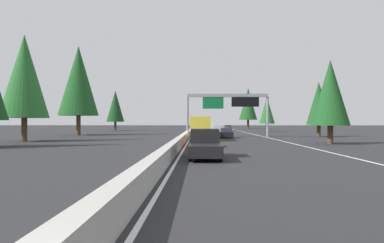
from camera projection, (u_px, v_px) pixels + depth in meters
The scene contains 19 objects.
ground_plane at pixel (191, 135), 61.66m from camera, with size 320.00×320.00×0.00m, color #262628.
median_barrier at pixel (192, 130), 81.66m from camera, with size 180.00×0.56×0.90m, color #ADAAA3.
shoulder_stripe_right at pixel (247, 133), 71.39m from camera, with size 160.00×0.16×0.01m, color silver.
shoulder_stripe_median at pixel (193, 133), 71.65m from camera, with size 160.00×0.16×0.01m, color silver.
sign_gantry_overhead at pixel (229, 103), 52.58m from camera, with size 0.50×12.68×6.64m.
pickup_far_right at pixel (205, 144), 22.30m from camera, with size 5.60×2.00×1.86m.
box_truck_far_center at pixel (200, 127), 43.75m from camera, with size 8.50×2.40×2.95m.
minivan_near_center at pixel (218, 129), 69.22m from camera, with size 5.00×1.95×1.69m.
bus_far_left at pixel (212, 124), 100.39m from camera, with size 11.50×2.55×3.10m.
sedan_near_right at pixel (228, 128), 91.38m from camera, with size 4.40×1.80×1.47m.
sedan_mid_right at pixel (201, 139), 31.79m from camera, with size 4.40×1.80×1.47m.
sedan_distant_b at pixel (226, 133), 49.42m from camera, with size 4.40×1.80×1.47m.
conifer_right_near at pixel (330, 93), 35.86m from camera, with size 3.90×3.90×8.87m.
conifer_right_mid at pixel (319, 103), 52.87m from camera, with size 3.75×3.75×8.53m.
conifer_right_far at pixel (267, 110), 83.15m from camera, with size 3.74×3.74×8.50m.
conifer_right_distant at pixel (248, 104), 114.37m from camera, with size 6.01×6.01×13.65m.
conifer_left_near at pixel (24, 76), 40.50m from camera, with size 5.60×5.60×12.73m.
conifer_left_mid at pixel (78, 81), 59.59m from camera, with size 6.87×6.87×15.61m.
conifer_left_far at pixel (115, 106), 89.64m from camera, with size 4.63×4.63×10.53m.
Camera 1 is at (-1.64, -1.64, 2.35)m, focal length 31.99 mm.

